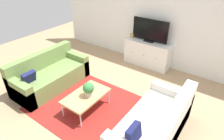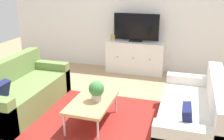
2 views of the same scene
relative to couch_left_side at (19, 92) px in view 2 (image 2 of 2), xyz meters
The scene contains 10 objects.
ground_plane 1.46m from the couch_left_side, ahead, with size 10.00×10.00×0.00m, color tan.
wall_back 3.20m from the couch_left_side, 61.64° to the left, with size 6.40×0.12×2.70m, color white.
area_rug 1.46m from the couch_left_side, ahead, with size 2.50×1.90×0.01m, color maroon.
couch_left_side is the anchor object (origin of this frame).
couch_right_side 2.87m from the couch_left_side, ahead, with size 0.84×1.84×0.83m.
coffee_table 1.38m from the couch_left_side, ahead, with size 0.57×0.95×0.39m.
potted_plant 1.47m from the couch_left_side, ahead, with size 0.23×0.23×0.31m.
tv_console 2.80m from the couch_left_side, 57.91° to the left, with size 1.33×0.47×0.73m.
flat_screen_tv 2.92m from the couch_left_side, 58.13° to the left, with size 1.03×0.16×0.64m.
mantel_clock 2.61m from the couch_left_side, 68.35° to the left, with size 0.11×0.07×0.13m, color tan.
Camera 2 is at (1.23, -3.51, 2.08)m, focal length 41.80 mm.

